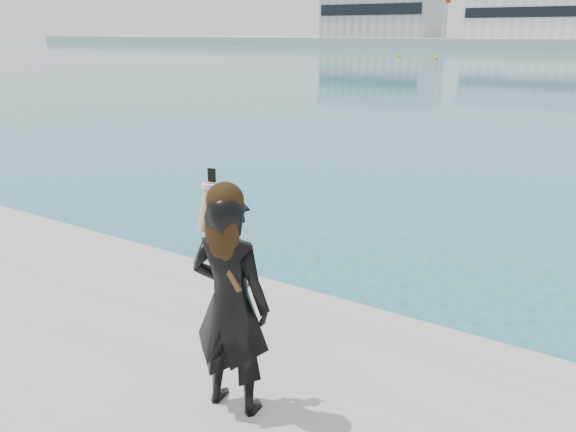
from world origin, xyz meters
name	(u,v)px	position (x,y,z in m)	size (l,w,h in m)	color
ground	(292,427)	(0.00, 0.00, 0.00)	(500.00, 500.00, 0.00)	#1C6381
warehouse_grey_left	(383,12)	(-55.00, 127.98, 7.76)	(26.52, 16.36, 11.50)	gray
warehouse_white	(531,14)	(-22.00, 127.98, 6.76)	(24.48, 15.35, 9.50)	silver
flagpole_left	(445,16)	(-37.91, 121.00, 6.54)	(1.28, 0.16, 8.00)	silver
buoy_far	(399,57)	(-27.51, 70.86, 0.00)	(0.50, 0.50, 0.50)	#F6B60C
buoy_extra	(435,59)	(-21.25, 67.07, 0.00)	(0.50, 0.50, 0.50)	#F6B60C
woman	(230,298)	(0.05, -0.85, 1.62)	(0.60, 0.44, 1.62)	black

